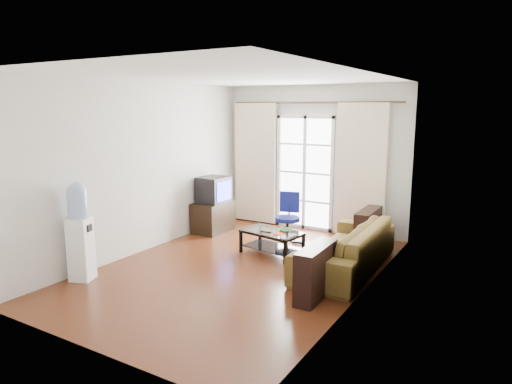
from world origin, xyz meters
TOP-DOWN VIEW (x-y plane):
  - floor at (0.00, 0.00)m, footprint 5.20×5.20m
  - ceiling at (0.00, 0.00)m, footprint 5.20×5.20m
  - wall_back at (0.00, 2.60)m, footprint 3.60×0.02m
  - wall_front at (0.00, -2.60)m, footprint 3.60×0.02m
  - wall_left at (-1.80, 0.00)m, footprint 0.02×5.20m
  - wall_right at (1.80, 0.00)m, footprint 0.02×5.20m
  - french_door at (-0.15, 2.54)m, footprint 1.16×0.06m
  - curtain_rod at (0.00, 2.50)m, footprint 3.30×0.04m
  - curtain_left at (-1.20, 2.48)m, footprint 0.90×0.07m
  - curtain_right at (0.95, 2.48)m, footprint 0.90×0.07m
  - radiator at (0.80, 2.50)m, footprint 0.64×0.12m
  - sofa at (1.32, 0.80)m, footprint 2.29×0.98m
  - coffee_table at (0.09, 0.82)m, footprint 1.02×0.69m
  - bowl at (0.30, 0.88)m, footprint 0.33×0.33m
  - book at (0.20, 0.75)m, footprint 0.16×0.21m
  - remote at (0.05, 0.71)m, footprint 0.17×0.06m
  - tv_stand at (-1.52, 1.46)m, footprint 0.51×0.76m
  - crt_tv at (-1.52, 1.47)m, footprint 0.55×0.54m
  - task_chair at (0.02, 1.51)m, footprint 0.73×0.73m
  - water_cooler at (-1.60, -1.42)m, footprint 0.35×0.35m

SIDE VIEW (x-z plane):
  - floor at x=0.00m, z-range 0.00..0.00m
  - coffee_table at x=0.09m, z-range 0.05..0.44m
  - task_chair at x=0.02m, z-range -0.18..0.69m
  - tv_stand at x=-1.52m, z-range 0.00..0.56m
  - sofa at x=1.32m, z-range 0.00..0.66m
  - radiator at x=0.80m, z-range 0.01..0.65m
  - remote at x=0.05m, z-range 0.38..0.40m
  - book at x=0.20m, z-range 0.38..0.40m
  - bowl at x=0.30m, z-range 0.38..0.43m
  - water_cooler at x=-1.60m, z-range 0.03..1.37m
  - crt_tv at x=-1.52m, z-range 0.56..1.04m
  - french_door at x=-0.15m, z-range 0.00..2.15m
  - curtain_left at x=-1.20m, z-range 0.02..2.38m
  - curtain_right at x=0.95m, z-range 0.02..2.38m
  - wall_back at x=0.00m, z-range 0.00..2.70m
  - wall_front at x=0.00m, z-range 0.00..2.70m
  - wall_left at x=-1.80m, z-range 0.00..2.70m
  - wall_right at x=1.80m, z-range 0.00..2.70m
  - curtain_rod at x=0.00m, z-range 2.36..2.40m
  - ceiling at x=0.00m, z-range 2.70..2.70m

